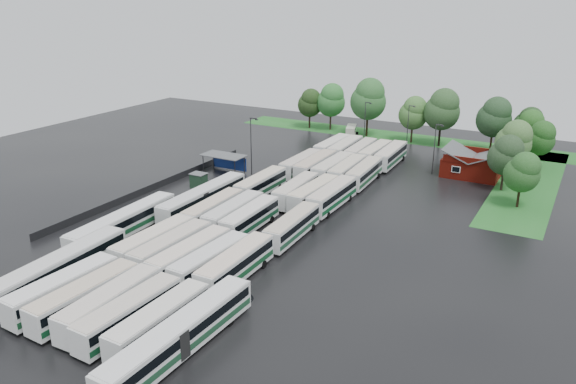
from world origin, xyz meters
The scene contains 61 objects.
ground centered at (0.00, 0.00, 0.00)m, with size 160.00×160.00×0.00m, color black.
brick_building centered at (24.00, 42.77, 1.87)m, with size 10.07×8.60×5.39m.
wash_shed centered at (-17.20, 22.02, 2.99)m, with size 8.20×4.20×3.58m.
utility_hut centered at (-16.20, 12.60, 1.32)m, with size 2.70×2.20×2.62m.
grass_strip_north centered at (2.00, 64.80, 0.01)m, with size 80.00×10.00×0.01m, color #206622.
grass_strip_east centered at (34.00, 42.80, 0.01)m, with size 10.00×50.00×0.01m, color #206622.
west_fence centered at (-22.20, 8.00, 0.60)m, with size 0.10×50.00×1.20m, color #2D2D30.
bus_r0c0 centered at (-4.59, -26.06, 2.01)m, with size 3.44×13.27×3.66m.
bus_r0c1 centered at (-1.27, -26.03, 2.00)m, with size 3.25×13.14×3.63m.
bus_r0c2 centered at (2.02, -25.72, 1.98)m, with size 3.07×13.00×3.60m.
bus_r0c3 centered at (5.04, -26.09, 1.95)m, with size 3.03×12.78×3.54m.
bus_r0c4 centered at (8.58, -25.66, 1.93)m, with size 2.83×12.64×3.51m.
bus_r1c0 centered at (-4.32, -12.07, 1.99)m, with size 3.06×13.06×3.62m.
bus_r1c1 centered at (-1.26, -12.22, 1.99)m, with size 3.05×13.03×3.61m.
bus_r1c2 centered at (2.09, -12.71, 1.98)m, with size 3.20×13.00×3.59m.
bus_r1c3 centered at (5.13, -12.69, 1.92)m, with size 3.25×12.67×3.49m.
bus_r1c4 centered at (8.39, -12.13, 2.01)m, with size 3.00×13.16×3.65m.
bus_r2c0 centered at (-4.56, 1.08, 1.93)m, with size 2.97×12.67×3.51m.
bus_r2c1 centered at (-1.19, 1.43, 1.95)m, with size 3.01×12.80×3.55m.
bus_r2c2 centered at (1.82, 1.19, 1.90)m, with size 2.99×12.50×3.46m.
bus_r2c4 centered at (8.59, 1.41, 1.91)m, with size 3.10×12.54×3.47m.
bus_r3c0 centered at (-4.58, 14.48, 1.95)m, with size 2.77×12.73×3.54m.
bus_r3c2 centered at (1.95, 14.77, 1.90)m, with size 3.14×12.49×3.45m.
bus_r3c3 centered at (5.24, 14.69, 1.94)m, with size 3.16×12.77×3.53m.
bus_r3c4 centered at (8.35, 14.97, 2.00)m, with size 2.84×13.09×3.64m.
bus_r4c0 centered at (-4.23, 28.27, 1.92)m, with size 2.75×12.54×3.49m.
bus_r4c1 centered at (-1.20, 28.31, 2.01)m, with size 2.95×13.13×3.65m.
bus_r4c2 centered at (2.17, 28.53, 1.99)m, with size 2.82×12.99×3.61m.
bus_r4c3 centered at (5.03, 28.63, 1.94)m, with size 3.09×12.76×3.53m.
bus_r4c4 centered at (8.25, 28.71, 1.95)m, with size 3.32×12.88×3.55m.
bus_r5c0 centered at (-4.23, 42.24, 1.95)m, with size 2.83×12.74×3.54m.
bus_r5c1 centered at (-1.19, 41.92, 1.98)m, with size 3.17×13.05×3.61m.
bus_r5c2 centered at (2.14, 42.06, 1.91)m, with size 3.03×12.55×3.47m.
bus_r5c3 centered at (5.23, 42.08, 1.90)m, with size 2.71×12.44×3.46m.
bus_r5c4 centered at (8.56, 41.85, 2.00)m, with size 3.19×13.15×3.64m.
artic_bus_west_a centered at (-9.02, -23.07, 2.03)m, with size 3.66×19.79×3.65m.
artic_bus_west_b centered at (-8.95, 4.40, 1.99)m, with size 2.78×19.39×3.60m.
artic_bus_west_c centered at (-12.42, -9.21, 1.99)m, with size 3.38×19.45×3.59m.
artic_bus_east centered at (12.05, -26.74, 2.02)m, with size 3.05×19.64×3.64m.
minibus centered at (-7.66, 60.14, 1.37)m, with size 3.75×6.04×2.48m.
tree_north_0 centered at (-20.08, 62.98, 6.44)m, with size 6.04×6.04×10.01m.
tree_north_1 centered at (-14.74, 63.92, 7.46)m, with size 7.00×7.00×11.60m.
tree_north_2 centered at (-4.33, 62.06, 8.91)m, with size 8.36×8.36×13.85m.
tree_north_3 centered at (6.83, 61.23, 6.90)m, with size 6.48×6.48×10.73m.
tree_north_4 centered at (13.19, 61.10, 8.35)m, with size 7.83×7.83×12.98m.
tree_north_5 centered at (24.18, 61.01, 7.78)m, with size 7.30×7.30×12.09m.
tree_north_6 centered at (30.57, 64.29, 6.42)m, with size 6.03×6.03×9.98m.
tree_east_0 centered at (34.11, 29.59, 5.92)m, with size 5.56×5.56×9.21m.
tree_east_1 centered at (30.49, 36.82, 6.39)m, with size 5.99×5.99×9.93m.
tree_east_2 centered at (30.43, 45.43, 6.98)m, with size 6.56×6.56×10.86m.
tree_east_3 centered at (34.05, 53.49, 6.15)m, with size 5.77×5.77×9.55m.
tree_east_4 centered at (31.16, 59.94, 6.60)m, with size 6.20×6.20×10.26m.
lamp_post_ne centered at (17.49, 40.18, 5.58)m, with size 1.48×0.29×9.60m.
lamp_post_nw centered at (-11.99, 23.36, 6.32)m, with size 1.68×0.33×10.89m.
lamp_post_back_w centered at (-1.72, 53.79, 5.66)m, with size 1.50×0.29×9.75m.
lamp_post_back_e centered at (7.53, 55.57, 5.57)m, with size 1.48×0.29×9.59m.
puddle_0 centered at (0.04, -18.07, 0.00)m, with size 5.19×5.19×0.01m, color black.
puddle_1 centered at (7.84, -24.00, 0.00)m, with size 4.40×4.40×0.01m, color black.
puddle_2 centered at (-5.71, 0.20, 0.00)m, with size 5.05×5.05×0.01m, color black.
puddle_3 centered at (3.82, -0.50, 0.00)m, with size 3.44×3.44×0.01m, color black.
puddle_4 centered at (11.16, -15.61, 0.00)m, with size 3.17×3.17×0.01m, color black.
Camera 1 is at (42.63, -60.95, 32.21)m, focal length 35.00 mm.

